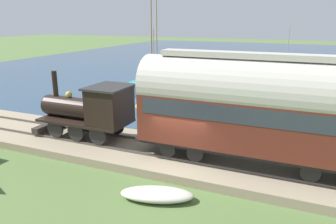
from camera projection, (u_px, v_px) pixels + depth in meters
ground_plane at (180, 171)px, 14.79m from camera, size 200.00×200.00×0.00m
harbor_water at (277, 61)px, 53.30m from camera, size 80.00×80.00×0.01m
rail_embankment at (188, 158)px, 15.63m from camera, size 4.55×56.00×0.52m
steam_locomotive at (92, 108)px, 17.12m from camera, size 2.31×5.48×3.42m
passenger_coach at (256, 106)px, 13.69m from camera, size 2.58×10.45×4.80m
sailboat_yellow at (152, 107)px, 23.29m from camera, size 2.90×3.66×8.76m
sailboat_teal at (157, 86)px, 29.95m from camera, size 2.31×6.54×8.67m
sailboat_blue at (287, 57)px, 54.22m from camera, size 2.30×5.53×5.61m
sailboat_gray at (154, 67)px, 43.29m from camera, size 2.00×3.36×5.29m
rowboat_off_pier at (214, 112)px, 23.46m from camera, size 2.62×2.90×0.39m
rowboat_mid_harbor at (293, 114)px, 22.97m from camera, size 2.85×2.40×0.31m
beached_dinghy at (157, 194)px, 12.40m from camera, size 1.88×3.00×0.44m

